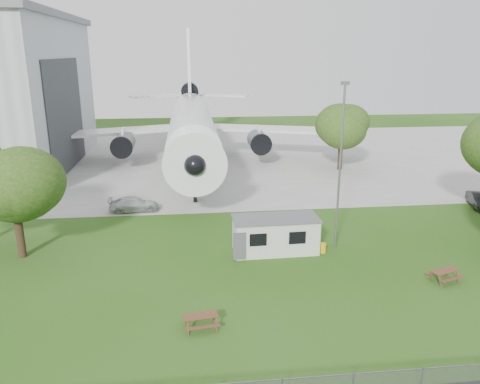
{
  "coord_description": "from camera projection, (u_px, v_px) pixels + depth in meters",
  "views": [
    {
      "loc": [
        -2.48,
        -25.18,
        14.02
      ],
      "look_at": [
        1.23,
        8.0,
        4.0
      ],
      "focal_mm": 35.0,
      "sensor_mm": 36.0,
      "label": 1
    }
  ],
  "objects": [
    {
      "name": "ground",
      "position": [
        234.0,
        294.0,
        28.26
      ],
      "size": [
        160.0,
        160.0,
        0.0
      ],
      "primitive_type": "plane",
      "color": "#3D6523"
    },
    {
      "name": "concrete_apron",
      "position": [
        207.0,
        158.0,
        64.42
      ],
      "size": [
        120.0,
        46.0,
        0.03
      ],
      "primitive_type": "cube",
      "color": "#B7B7B2",
      "rests_on": "ground"
    },
    {
      "name": "airliner",
      "position": [
        191.0,
        122.0,
        60.66
      ],
      "size": [
        46.36,
        47.73,
        17.69
      ],
      "color": "white",
      "rests_on": "ground"
    },
    {
      "name": "site_cabin",
      "position": [
        276.0,
        234.0,
        33.92
      ],
      "size": [
        6.78,
        2.85,
        2.62
      ],
      "color": "beige",
      "rests_on": "ground"
    },
    {
      "name": "picnic_west",
      "position": [
        201.0,
        328.0,
        24.78
      ],
      "size": [
        1.99,
        1.74,
        0.76
      ],
      "primitive_type": null,
      "rotation": [
        0.0,
        0.0,
        0.14
      ],
      "color": "brown",
      "rests_on": "ground"
    },
    {
      "name": "picnic_east",
      "position": [
        444.0,
        281.0,
        29.81
      ],
      "size": [
        2.18,
        2.0,
        0.76
      ],
      "primitive_type": null,
      "rotation": [
        0.0,
        0.0,
        0.32
      ],
      "color": "brown",
      "rests_on": "ground"
    },
    {
      "name": "lamp_mast",
      "position": [
        340.0,
        169.0,
        33.31
      ],
      "size": [
        0.16,
        0.16,
        12.0
      ],
      "primitive_type": "cylinder",
      "color": "slate",
      "rests_on": "ground"
    },
    {
      "name": "tree_west_small",
      "position": [
        13.0,
        189.0,
        31.94
      ],
      "size": [
        6.13,
        6.13,
        8.09
      ],
      "color": "#382619",
      "rests_on": "ground"
    },
    {
      "name": "tree_far_apron",
      "position": [
        342.0,
        127.0,
        56.42
      ],
      "size": [
        6.4,
        6.4,
        8.56
      ],
      "color": "#382619",
      "rests_on": "ground"
    },
    {
      "name": "car_ne_sedan",
      "position": [
        479.0,
        200.0,
        43.95
      ],
      "size": [
        2.44,
        4.23,
        1.32
      ],
      "primitive_type": "imported",
      "rotation": [
        0.0,
        0.0,
        -0.28
      ],
      "color": "black",
      "rests_on": "ground"
    },
    {
      "name": "car_apron_van",
      "position": [
        134.0,
        205.0,
        42.68
      ],
      "size": [
        4.59,
        2.09,
        1.3
      ],
      "primitive_type": "imported",
      "rotation": [
        0.0,
        0.0,
        1.63
      ],
      "color": "silver",
      "rests_on": "ground"
    }
  ]
}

